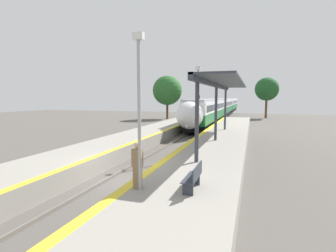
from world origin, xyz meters
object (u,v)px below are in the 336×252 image
object	(u,v)px
train	(222,107)
lamppost_near	(139,102)
platform_bench	(194,177)
lamppost_mid	(198,100)
person_waiting	(137,165)
lamppost_far	(216,99)
lamppost_farthest	(226,98)
railway_signal	(199,106)

from	to	relation	value
train	lamppost_near	world-z (taller)	lamppost_near
platform_bench	lamppost_mid	world-z (taller)	lamppost_mid
train	person_waiting	bearing A→B (deg)	-87.18
platform_bench	lamppost_far	xyz separation A→B (m)	(-1.79, 19.27, 2.58)
person_waiting	lamppost_far	distance (m)	19.85
lamppost_far	lamppost_near	bearing A→B (deg)	-90.00
train	platform_bench	xyz separation A→B (m)	(4.26, -47.11, -0.80)
lamppost_mid	lamppost_farthest	distance (m)	19.80
lamppost_farthest	railway_signal	bearing A→B (deg)	137.28
platform_bench	person_waiting	bearing A→B (deg)	-166.46
train	platform_bench	size ratio (longest dim) A/B	42.62
platform_bench	lamppost_farthest	xyz separation A→B (m)	(-1.79, 29.17, 2.58)
lamppost_mid	lamppost_far	xyz separation A→B (m)	(0.00, 9.90, 0.00)
railway_signal	lamppost_mid	bearing A→B (deg)	-78.98
person_waiting	lamppost_near	xyz separation A→B (m)	(0.12, -0.07, 2.19)
platform_bench	lamppost_near	distance (m)	3.18
person_waiting	railway_signal	distance (m)	34.30
railway_signal	lamppost_far	xyz separation A→B (m)	(4.70, -14.24, 1.27)
person_waiting	lamppost_mid	size ratio (longest dim) A/B	0.31
lamppost_farthest	person_waiting	bearing A→B (deg)	-90.24
railway_signal	lamppost_farthest	world-z (taller)	lamppost_farthest
lamppost_near	lamppost_farthest	world-z (taller)	same
railway_signal	lamppost_mid	distance (m)	24.63
lamppost_far	lamppost_farthest	size ratio (longest dim) A/B	1.00
railway_signal	lamppost_far	distance (m)	15.05
lamppost_near	lamppost_mid	distance (m)	9.90
train	person_waiting	world-z (taller)	train
railway_signal	platform_bench	bearing A→B (deg)	-79.03
train	lamppost_far	size ratio (longest dim) A/B	11.76
railway_signal	lamppost_far	size ratio (longest dim) A/B	0.85
platform_bench	lamppost_farthest	world-z (taller)	lamppost_farthest
platform_bench	lamppost_mid	xyz separation A→B (m)	(-1.79, 9.37, 2.58)
person_waiting	platform_bench	bearing A→B (deg)	13.54
platform_bench	railway_signal	xyz separation A→B (m)	(-6.49, 33.51, 1.31)
person_waiting	lamppost_farthest	bearing A→B (deg)	89.76
platform_bench	lamppost_far	world-z (taller)	lamppost_far
lamppost_mid	person_waiting	bearing A→B (deg)	-90.72
platform_bench	lamppost_mid	bearing A→B (deg)	100.82
railway_signal	lamppost_far	bearing A→B (deg)	-71.73
lamppost_mid	train	bearing A→B (deg)	93.74
lamppost_near	platform_bench	bearing A→B (deg)	16.52
lamppost_near	railway_signal	bearing A→B (deg)	97.86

